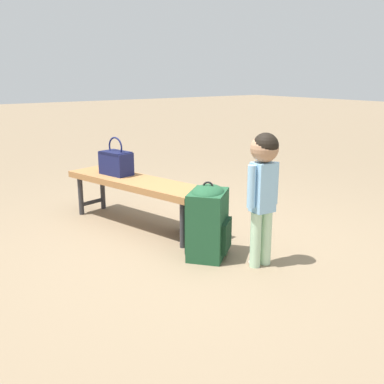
{
  "coord_description": "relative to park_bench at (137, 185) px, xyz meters",
  "views": [
    {
      "loc": [
        2.76,
        -2.03,
        1.4
      ],
      "look_at": [
        -0.17,
        0.12,
        0.45
      ],
      "focal_mm": 42.41,
      "sensor_mm": 36.0,
      "label": 1
    }
  ],
  "objects": [
    {
      "name": "backpack_large",
      "position": [
        0.98,
        0.07,
        -0.09
      ],
      "size": [
        0.43,
        0.45,
        0.61
      ],
      "color": "#1E4C2D",
      "rests_on": "ground"
    },
    {
      "name": "child_standing",
      "position": [
        1.36,
        0.28,
        0.28
      ],
      "size": [
        0.2,
        0.27,
        1.0
      ],
      "color": "#B2D8B2",
      "rests_on": "ground"
    },
    {
      "name": "ground_plane",
      "position": [
        0.85,
        0.02,
        -0.39
      ],
      "size": [
        40.0,
        40.0,
        0.0
      ],
      "primitive_type": "plane",
      "color": "#7F6B51",
      "rests_on": "ground"
    },
    {
      "name": "park_bench",
      "position": [
        0.0,
        0.0,
        0.0
      ],
      "size": [
        1.65,
        0.75,
        0.45
      ],
      "color": "#9E6B3D",
      "rests_on": "ground"
    },
    {
      "name": "handbag",
      "position": [
        -0.3,
        -0.05,
        0.18
      ],
      "size": [
        0.35,
        0.25,
        0.37
      ],
      "color": "#191E4C",
      "rests_on": "park_bench"
    },
    {
      "name": "backpack_small",
      "position": [
        0.45,
        0.3,
        -0.22
      ],
      "size": [
        0.25,
        0.25,
        0.34
      ],
      "color": "black",
      "rests_on": "ground"
    }
  ]
}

